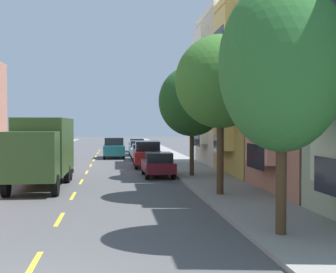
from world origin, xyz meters
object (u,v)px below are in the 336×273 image
parked_wagon_sky (138,147)px  moving_teal_sedan (114,148)px  parked_pickup_silver (56,147)px  parked_suv_red (147,154)px  parked_suv_orange (46,148)px  street_tree_third (192,101)px  street_tree_second (220,82)px  street_tree_nearest (282,66)px  delivery_box_truck (43,148)px  parked_sedan_white (142,152)px  parked_hatchback_black (137,145)px  parked_hatchback_burgundy (158,164)px

parked_wagon_sky → moving_teal_sedan: bearing=-124.6°
parked_pickup_silver → parked_suv_red: bearing=-60.5°
parked_suv_orange → street_tree_third: bearing=-56.7°
street_tree_second → parked_suv_red: 15.04m
moving_teal_sedan → parked_pickup_silver: bearing=137.1°
street_tree_second → parked_pickup_silver: size_ratio=1.30×
street_tree_second → moving_teal_sedan: 24.51m
street_tree_nearest → parked_suv_red: bearing=95.7°
delivery_box_truck → street_tree_second: bearing=-28.2°
parked_sedan_white → parked_hatchback_black: parked_hatchback_black is taller
parked_wagon_sky → parked_pickup_silver: bearing=166.3°
parked_suv_orange → parked_hatchback_burgundy: 18.20m
parked_pickup_silver → street_tree_nearest: bearing=-73.8°
street_tree_third → parked_suv_orange: (-10.88, 16.54, -3.56)m
delivery_box_truck → parked_suv_orange: (-2.68, 19.39, -0.98)m
parked_hatchback_black → moving_teal_sedan: moving_teal_sedan is taller
parked_pickup_silver → parked_hatchback_black: parked_pickup_silver is taller
parked_suv_orange → moving_teal_sedan: size_ratio=1.00×
street_tree_second → parked_suv_red: size_ratio=1.43×
street_tree_nearest → parked_wagon_sky: 34.83m
delivery_box_truck → parked_suv_red: bearing=58.7°
moving_teal_sedan → parked_wagon_sky: bearing=55.4°
parked_hatchback_black → parked_suv_red: 19.19m
parked_sedan_white → parked_hatchback_burgundy: parked_hatchback_burgundy is taller
street_tree_third → street_tree_nearest: bearing=-90.0°
street_tree_nearest → street_tree_second: bearing=90.0°
delivery_box_truck → parked_suv_red: delivery_box_truck is taller
street_tree_nearest → parked_suv_red: 22.01m
parked_suv_orange → parked_wagon_sky: bearing=21.9°
street_tree_third → parked_sedan_white: (-2.17, 13.62, -3.80)m
parked_suv_red → moving_teal_sedan: 9.72m
street_tree_third → parked_suv_red: (-2.15, 7.08, -3.56)m
delivery_box_truck → parked_sedan_white: 17.59m
street_tree_nearest → parked_suv_orange: (-10.88, 31.03, -3.80)m
street_tree_third → delivery_box_truck: street_tree_third is taller
delivery_box_truck → street_tree_third: bearing=19.2°
parked_suv_red → street_tree_second: bearing=-81.5°
street_tree_second → parked_wagon_sky: street_tree_second is taller
street_tree_second → street_tree_third: bearing=90.0°
parked_sedan_white → parked_pickup_silver: bearing=134.9°
parked_suv_red → street_tree_third: bearing=-73.1°
street_tree_third → parked_suv_red: street_tree_third is taller
street_tree_third → delivery_box_truck: 9.06m
street_tree_nearest → street_tree_second: 7.25m
parked_suv_orange → street_tree_nearest: bearing=-70.7°
street_tree_nearest → delivery_box_truck: (-8.20, 11.63, -2.82)m
parked_sedan_white → parked_wagon_sky: 6.42m
street_tree_third → parked_wagon_sky: 20.50m
parked_pickup_silver → parked_hatchback_burgundy: parked_pickup_silver is taller
street_tree_nearest → parked_wagon_sky: street_tree_nearest is taller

